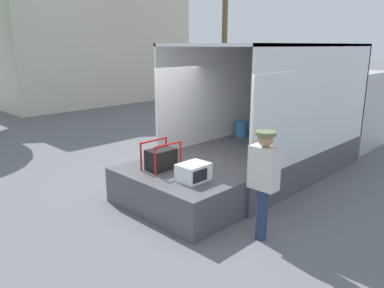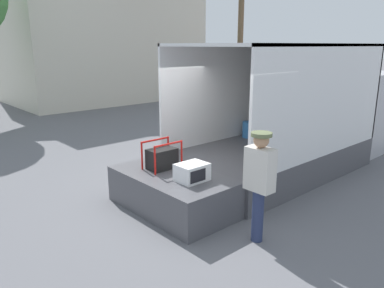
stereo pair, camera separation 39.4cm
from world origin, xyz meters
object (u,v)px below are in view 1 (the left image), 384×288
pickup_truck_red (353,101)px  utility_pole (225,29)px  worker_person (264,174)px  microwave (193,172)px  box_truck (308,122)px  portable_generator (162,158)px

pickup_truck_red → utility_pole: size_ratio=0.68×
pickup_truck_red → worker_person: bearing=-164.1°
microwave → utility_pole: bearing=37.9°
box_truck → pickup_truck_red: bearing=12.4°
worker_person → utility_pole: bearing=42.6°
microwave → worker_person: 1.32m
pickup_truck_red → utility_pole: bearing=102.4°
worker_person → utility_pole: 14.13m
box_truck → worker_person: bearing=-159.3°
box_truck → microwave: bearing=-174.3°
microwave → pickup_truck_red: size_ratio=0.11×
box_truck → utility_pole: bearing=54.1°
box_truck → microwave: size_ratio=13.59×
portable_generator → pickup_truck_red: size_ratio=0.14×
box_truck → pickup_truck_red: size_ratio=1.47×
microwave → utility_pole: 13.51m
microwave → box_truck: bearing=5.7°
box_truck → microwave: (-4.92, -0.49, -0.11)m
microwave → portable_generator: (0.04, 0.87, 0.05)m
portable_generator → worker_person: 2.17m
microwave → worker_person: size_ratio=0.30×
microwave → worker_person: (0.20, -1.29, 0.23)m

